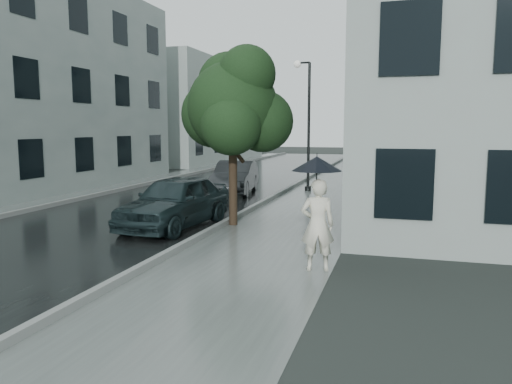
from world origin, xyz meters
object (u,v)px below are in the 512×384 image
(pedestrian, at_px, (318,225))
(car_far, at_px, (235,177))
(street_tree, at_px, (234,106))
(car_near, at_px, (175,201))
(lamp_post, at_px, (306,117))

(pedestrian, height_order, car_far, pedestrian)
(street_tree, height_order, car_near, street_tree)
(pedestrian, xyz_separation_m, lamp_post, (-2.54, 12.20, 2.31))
(pedestrian, relative_size, street_tree, 0.36)
(pedestrian, relative_size, car_far, 0.44)
(street_tree, height_order, lamp_post, lamp_post)
(pedestrian, distance_m, car_near, 5.50)
(lamp_post, bearing_deg, car_far, -138.91)
(car_far, bearing_deg, car_near, -93.20)
(pedestrian, xyz_separation_m, car_near, (-4.51, 3.13, -0.18))
(lamp_post, bearing_deg, pedestrian, -71.38)
(street_tree, bearing_deg, pedestrian, -52.49)
(car_near, distance_m, car_far, 7.29)
(pedestrian, bearing_deg, car_far, -77.51)
(pedestrian, height_order, lamp_post, lamp_post)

